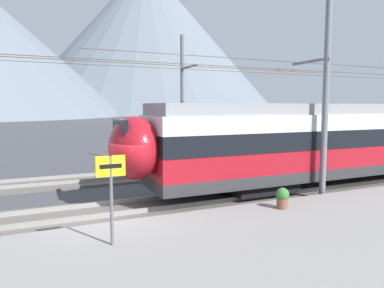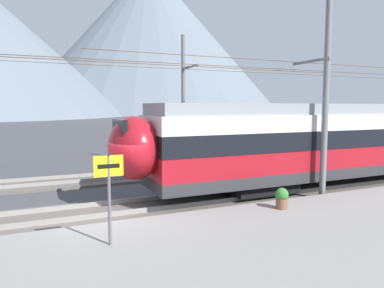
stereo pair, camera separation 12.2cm
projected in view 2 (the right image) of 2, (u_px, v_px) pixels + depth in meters
ground_plane at (106, 226)px, 11.13m from camera, size 400.00×400.00×0.00m
platform_slab at (146, 284)px, 7.09m from camera, size 120.00×7.23×0.38m
track_near at (100, 213)px, 12.21m from camera, size 120.00×3.00×0.28m
track_far at (80, 181)px, 17.59m from camera, size 120.00×3.00×0.28m
train_near_platform at (375, 138)px, 17.31m from camera, size 25.55×2.86×4.27m
catenary_mast_mid at (323, 96)px, 13.62m from camera, size 44.23×2.07×7.99m
catenary_mast_far_side at (184, 99)px, 21.44m from camera, size 44.23×2.33×8.01m
platform_sign at (109, 180)px, 8.44m from camera, size 0.70×0.08×2.19m
potted_plant_by_shelter at (282, 197)px, 11.61m from camera, size 0.43×0.43×0.69m
mountain_central_peak at (150, 40)px, 204.98m from camera, size 148.97×148.97×85.09m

